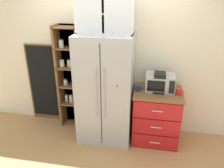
% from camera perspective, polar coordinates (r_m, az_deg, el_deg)
% --- Properties ---
extents(ground_plane, '(10.56, 10.56, 0.00)m').
position_cam_1_polar(ground_plane, '(4.02, -1.45, -12.72)').
color(ground_plane, tan).
extents(wall_back_cream, '(4.87, 0.10, 2.55)m').
position_cam_1_polar(wall_back_cream, '(3.80, -0.39, 6.67)').
color(wall_back_cream, silver).
rests_on(wall_back_cream, ground).
extents(refrigerator, '(0.86, 0.71, 1.76)m').
position_cam_1_polar(refrigerator, '(3.58, -1.58, -1.18)').
color(refrigerator, '#ADAFB5').
rests_on(refrigerator, ground).
extents(pantry_shelf_column, '(0.47, 0.30, 1.84)m').
position_cam_1_polar(pantry_shelf_column, '(3.98, -10.43, 2.01)').
color(pantry_shelf_column, brown).
rests_on(pantry_shelf_column, ground).
extents(counter_cabinet, '(0.75, 0.64, 0.89)m').
position_cam_1_polar(counter_cabinet, '(3.75, 11.24, -7.92)').
color(counter_cabinet, red).
rests_on(counter_cabinet, ground).
extents(microwave, '(0.44, 0.33, 0.26)m').
position_cam_1_polar(microwave, '(3.54, 12.18, 0.44)').
color(microwave, '#ADAFB5').
rests_on(microwave, counter_cabinet).
extents(coffee_maker, '(0.17, 0.20, 0.31)m').
position_cam_1_polar(coffee_maker, '(3.49, 11.99, 0.58)').
color(coffee_maker, black).
rests_on(coffee_maker, counter_cabinet).
extents(mug_navy, '(0.12, 0.08, 0.08)m').
position_cam_1_polar(mug_navy, '(3.49, 6.79, -1.09)').
color(mug_navy, navy).
rests_on(mug_navy, counter_cabinet).
extents(mug_red, '(0.12, 0.09, 0.09)m').
position_cam_1_polar(mug_red, '(3.49, 16.79, -1.87)').
color(mug_red, red).
rests_on(mug_red, counter_cabinet).
extents(bottle_amber, '(0.06, 0.06, 0.25)m').
position_cam_1_polar(bottle_amber, '(3.58, 11.92, 0.40)').
color(bottle_amber, brown).
rests_on(bottle_amber, counter_cabinet).
extents(upper_cabinet, '(0.82, 0.32, 0.56)m').
position_cam_1_polar(upper_cabinet, '(3.32, -1.63, 17.71)').
color(upper_cabinet, silver).
rests_on(upper_cabinet, refrigerator).
extents(chalkboard_menu, '(0.60, 0.04, 1.47)m').
position_cam_1_polar(chalkboard_menu, '(4.32, -16.88, 0.16)').
color(chalkboard_menu, brown).
rests_on(chalkboard_menu, ground).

